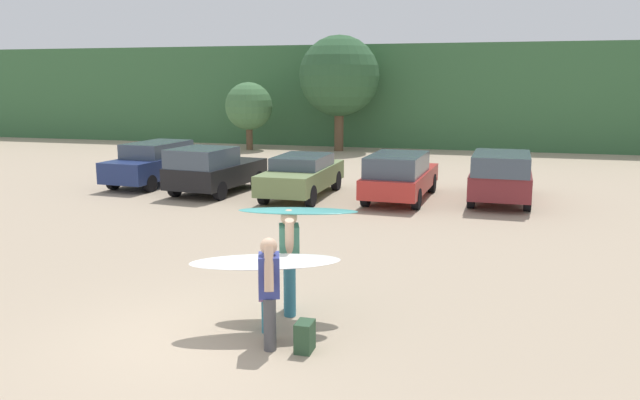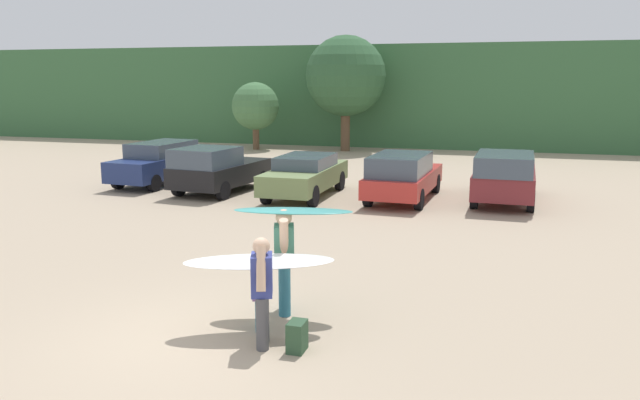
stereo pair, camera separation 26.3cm
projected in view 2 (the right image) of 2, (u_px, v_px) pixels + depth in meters
The scene contains 15 objects.
ground_plane at pixel (183, 338), 9.57m from camera, with size 120.00×120.00×0.00m, color tan.
hillside_ridge at pixel (434, 95), 40.80m from camera, with size 108.00×12.00×5.88m, color #38663D.
tree_center at pixel (255, 106), 35.07m from camera, with size 2.65×2.65×3.76m.
tree_center_left at pixel (346, 76), 34.07m from camera, with size 4.37×4.37×6.28m.
parked_car_navy at pixel (161, 162), 23.69m from camera, with size 2.04×4.67×1.58m.
parked_car_black at pixel (217, 169), 21.73m from camera, with size 2.37×4.14×1.64m.
parked_car_olive_green at pixel (305, 174), 21.06m from camera, with size 1.80×4.80×1.40m.
parked_car_red at pixel (403, 175), 20.34m from camera, with size 2.01×4.82×1.57m.
parked_car_maroon at pixel (505, 176), 19.96m from camera, with size 1.97×4.75×1.66m.
person_adult at pixel (284, 255), 10.46m from camera, with size 0.46×0.82×1.79m.
person_child at pixel (259, 293), 9.79m from camera, with size 0.27×0.53×1.08m.
person_companion at pixel (262, 285), 9.14m from camera, with size 0.42×0.79×1.65m.
surfboard_teal at pixel (293, 211), 10.41m from camera, with size 2.07×0.94×0.08m.
surfboard_white at pixel (259, 261), 9.72m from camera, with size 2.43×1.46×0.14m.
backpack_dropped at pixel (297, 336), 9.08m from camera, with size 0.24×0.34×0.45m.
Camera 2 is at (4.55, -8.03, 3.88)m, focal length 35.20 mm.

